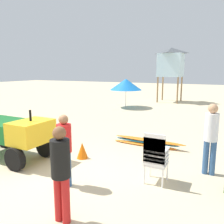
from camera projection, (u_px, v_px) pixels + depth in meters
The scene contains 11 objects.
ground at pixel (55, 176), 5.67m from camera, with size 80.00×80.00×0.00m, color beige.
utility_cart at pixel (11, 132), 6.68m from camera, with size 2.56×1.31×1.50m.
stacked_plastic_chairs at pixel (155, 154), 5.17m from camera, with size 0.48×0.48×1.20m.
surfboard_pile at pixel (147, 142), 7.93m from camera, with size 2.51×0.36×0.24m.
lifeguard_near_left at pixel (64, 146), 5.07m from camera, with size 0.32×0.32×1.61m.
lifeguard_near_center at pixel (61, 168), 3.82m from camera, with size 0.32×0.32×1.67m.
lifeguard_near_right at pixel (211, 134), 5.61m from camera, with size 0.32×0.32×1.77m.
lifeguard_tower at pixel (171, 62), 18.36m from camera, with size 1.98×1.98×4.27m.
beach_umbrella_left at pixel (126, 84), 15.77m from camera, with size 2.17×2.17×1.96m.
traffic_cone_near at pixel (82, 150), 6.79m from camera, with size 0.33×0.33×0.47m, color orange.
traffic_cone_far at pixel (55, 128), 9.39m from camera, with size 0.32×0.32×0.46m, color orange.
Camera 1 is at (3.64, -4.10, 2.55)m, focal length 37.30 mm.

